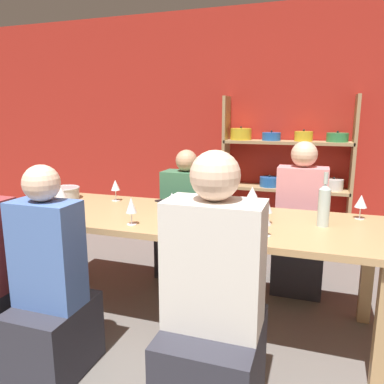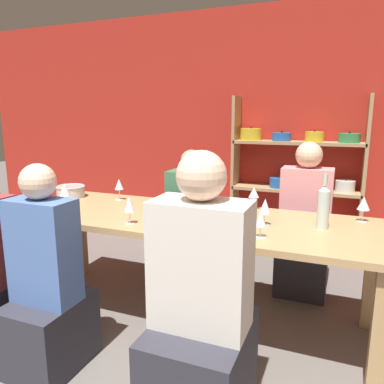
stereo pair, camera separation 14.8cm
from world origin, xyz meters
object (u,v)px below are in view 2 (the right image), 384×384
(dining_table, at_px, (187,228))
(wine_glass_red_c, at_px, (364,204))
(wine_glass_white_d, at_px, (265,207))
(cell_phone, at_px, (166,201))
(wine_glass_white_f, at_px, (56,204))
(wine_glass_empty_a, at_px, (129,205))
(wine_glass_red_d, at_px, (119,185))
(person_far_a, at_px, (304,237))
(mixing_bowl, at_px, (71,191))
(person_near_a, at_px, (201,329))
(wine_glass_red_b, at_px, (213,204))
(wine_glass_white_e, at_px, (171,199))
(person_far_b, at_px, (191,228))
(wine_glass_white_c, at_px, (65,190))
(shelf_unit, at_px, (298,181))
(wine_bottle_green, at_px, (323,206))
(wine_glass_red_a, at_px, (202,200))
(person_near_c, at_px, (47,295))
(wine_glass_white_a, at_px, (254,193))

(dining_table, distance_m, wine_glass_red_c, 1.17)
(wine_glass_white_d, distance_m, cell_phone, 0.92)
(wine_glass_white_f, bearing_deg, wine_glass_empty_a, 9.67)
(wine_glass_red_d, distance_m, person_far_a, 1.57)
(mixing_bowl, distance_m, person_near_a, 1.89)
(person_far_a, bearing_deg, wine_glass_red_b, 59.16)
(wine_glass_white_e, height_order, person_far_b, person_far_b)
(wine_glass_white_c, bearing_deg, shelf_unit, 56.51)
(wine_bottle_green, bearing_deg, wine_glass_red_c, 46.96)
(shelf_unit, xyz_separation_m, person_near_a, (-0.08, -2.99, -0.21))
(wine_bottle_green, height_order, wine_glass_red_d, wine_bottle_green)
(wine_glass_white_e, height_order, cell_phone, wine_glass_white_e)
(shelf_unit, relative_size, wine_bottle_green, 4.87)
(wine_bottle_green, xyz_separation_m, wine_glass_red_b, (-0.66, -0.13, -0.01))
(wine_glass_white_e, height_order, person_near_a, person_near_a)
(wine_glass_red_a, xyz_separation_m, person_near_a, (0.33, -0.90, -0.39))
(wine_glass_white_d, bearing_deg, person_near_a, -98.51)
(wine_glass_red_a, height_order, person_far_b, person_far_b)
(person_far_a, relative_size, person_far_b, 1.09)
(wine_glass_red_c, bearing_deg, person_near_c, -146.46)
(wine_glass_red_d, height_order, person_far_a, person_far_a)
(wine_glass_empty_a, relative_size, wine_glass_white_c, 1.01)
(wine_bottle_green, bearing_deg, person_near_c, -149.27)
(shelf_unit, distance_m, person_near_c, 3.13)
(wine_glass_red_d, distance_m, person_far_b, 0.83)
(wine_glass_empty_a, xyz_separation_m, person_far_a, (0.99, 1.07, -0.42))
(wine_glass_white_c, bearing_deg, wine_glass_empty_a, -18.36)
(wine_glass_red_b, bearing_deg, wine_bottle_green, 10.83)
(wine_glass_red_b, relative_size, person_near_c, 0.15)
(dining_table, height_order, wine_glass_white_d, wine_glass_white_d)
(wine_glass_white_e, bearing_deg, wine_glass_white_d, 2.02)
(wine_bottle_green, distance_m, wine_glass_red_b, 0.67)
(wine_glass_white_d, height_order, wine_glass_red_c, wine_glass_white_d)
(cell_phone, bearing_deg, wine_glass_white_c, -149.65)
(wine_bottle_green, height_order, person_near_a, person_near_a)
(person_near_c, bearing_deg, wine_glass_red_a, 54.67)
(mixing_bowl, distance_m, wine_glass_white_d, 1.69)
(dining_table, bearing_deg, wine_bottle_green, 3.66)
(shelf_unit, xyz_separation_m, person_near_c, (-1.02, -2.95, -0.24))
(shelf_unit, height_order, wine_glass_empty_a, shelf_unit)
(wine_glass_red_a, bearing_deg, wine_glass_white_e, -149.16)
(wine_glass_white_c, distance_m, wine_glass_red_d, 0.42)
(wine_glass_red_d, bearing_deg, dining_table, -20.43)
(wine_glass_white_d, bearing_deg, wine_glass_red_c, 28.55)
(shelf_unit, xyz_separation_m, wine_glass_red_b, (-0.28, -2.24, 0.20))
(wine_glass_white_a, relative_size, person_near_c, 0.14)
(wine_glass_red_b, height_order, wine_glass_white_e, wine_glass_red_b)
(wine_glass_red_b, distance_m, cell_phone, 0.67)
(mixing_bowl, distance_m, wine_glass_red_c, 2.25)
(shelf_unit, height_order, wine_glass_white_e, shelf_unit)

